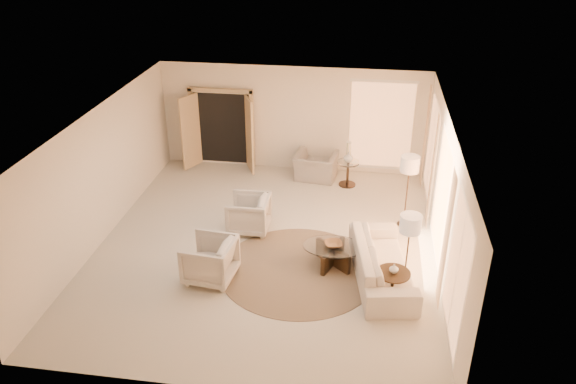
# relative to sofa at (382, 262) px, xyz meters

# --- Properties ---
(room) EXTENTS (7.04, 8.04, 2.83)m
(room) POSITION_rel_sofa_xyz_m (-2.40, 0.82, 1.03)
(room) COLOR beige
(room) RESTS_ON ground
(windows_right) EXTENTS (0.10, 6.40, 2.40)m
(windows_right) POSITION_rel_sofa_xyz_m (1.05, 0.92, 0.98)
(windows_right) COLOR #FFA866
(windows_right) RESTS_ON room
(window_back_corner) EXTENTS (1.70, 0.10, 2.40)m
(window_back_corner) POSITION_rel_sofa_xyz_m (-0.10, 4.77, 0.98)
(window_back_corner) COLOR #FFA866
(window_back_corner) RESTS_ON room
(curtains_right) EXTENTS (0.06, 5.20, 2.60)m
(curtains_right) POSITION_rel_sofa_xyz_m (1.00, 1.82, 0.93)
(curtains_right) COLOR #D9B58E
(curtains_right) RESTS_ON room
(french_doors) EXTENTS (1.95, 0.66, 2.16)m
(french_doors) POSITION_rel_sofa_xyz_m (-4.30, 4.64, 0.70)
(french_doors) COLOR tan
(french_doors) RESTS_ON room
(area_rug) EXTENTS (4.02, 4.02, 0.01)m
(area_rug) POSITION_rel_sofa_xyz_m (-1.61, 0.04, -0.36)
(area_rug) COLOR #423325
(area_rug) RESTS_ON room
(sofa) EXTENTS (1.38, 2.63, 0.73)m
(sofa) POSITION_rel_sofa_xyz_m (0.00, 0.00, 0.00)
(sofa) COLOR beige
(sofa) RESTS_ON room
(armchair_left) EXTENTS (0.81, 0.87, 0.89)m
(armchair_left) POSITION_rel_sofa_xyz_m (-2.89, 1.40, 0.08)
(armchair_left) COLOR beige
(armchair_left) RESTS_ON room
(armchair_right) EXTENTS (0.93, 0.98, 0.92)m
(armchair_right) POSITION_rel_sofa_xyz_m (-3.25, -0.48, 0.10)
(armchair_right) COLOR beige
(armchair_right) RESTS_ON room
(accent_chair) EXTENTS (1.15, 0.82, 0.93)m
(accent_chair) POSITION_rel_sofa_xyz_m (-1.71, 4.22, 0.10)
(accent_chair) COLOR gray
(accent_chair) RESTS_ON room
(coffee_table) EXTENTS (1.47, 1.47, 0.45)m
(coffee_table) POSITION_rel_sofa_xyz_m (-0.96, 0.31, -0.08)
(coffee_table) COLOR black
(coffee_table) RESTS_ON room
(end_table) EXTENTS (0.62, 0.62, 0.58)m
(end_table) POSITION_rel_sofa_xyz_m (0.18, -0.62, 0.03)
(end_table) COLOR black
(end_table) RESTS_ON room
(side_table) EXTENTS (0.56, 0.56, 0.65)m
(side_table) POSITION_rel_sofa_xyz_m (-0.86, 3.95, 0.03)
(side_table) COLOR #31251C
(side_table) RESTS_ON room
(floor_lamp_near) EXTENTS (0.40, 0.40, 1.67)m
(floor_lamp_near) POSITION_rel_sofa_xyz_m (0.50, 2.13, 1.06)
(floor_lamp_near) COLOR #31251C
(floor_lamp_near) RESTS_ON room
(floor_lamp_far) EXTENTS (0.39, 0.39, 1.59)m
(floor_lamp_far) POSITION_rel_sofa_xyz_m (0.41, -0.29, 0.99)
(floor_lamp_far) COLOR #31251C
(floor_lamp_far) RESTS_ON room
(bowl) EXTENTS (0.42, 0.42, 0.08)m
(bowl) POSITION_rel_sofa_xyz_m (-0.96, 0.31, 0.12)
(bowl) COLOR brown
(bowl) RESTS_ON coffee_table
(end_vase) EXTENTS (0.19, 0.19, 0.18)m
(end_vase) POSITION_rel_sofa_xyz_m (0.18, -0.62, 0.30)
(end_vase) COLOR silver
(end_vase) RESTS_ON end_table
(side_vase) EXTENTS (0.33, 0.33, 0.27)m
(side_vase) POSITION_rel_sofa_xyz_m (-0.86, 3.95, 0.41)
(side_vase) COLOR silver
(side_vase) RESTS_ON side_table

